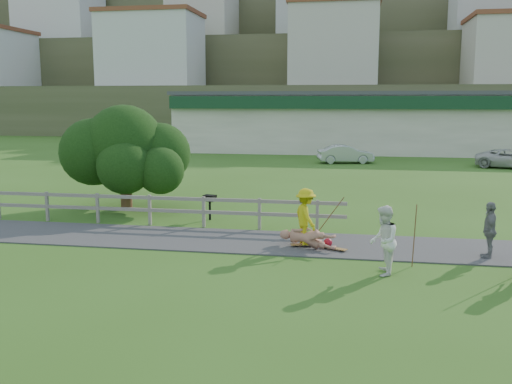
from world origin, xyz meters
TOP-DOWN VIEW (x-y plane):
  - ground at (0.00, 0.00)m, footprint 260.00×260.00m
  - path at (0.00, 1.50)m, footprint 34.00×3.00m
  - fence at (-4.62, 3.30)m, footprint 15.05×0.10m
  - strip_mall at (4.00, 34.94)m, footprint 32.50×10.75m
  - hillside at (0.00, 91.31)m, footprint 220.00×67.00m
  - skater_rider at (1.79, 1.13)m, footprint 1.09×1.29m
  - skater_fallen at (1.87, 0.97)m, footprint 1.21×1.84m
  - spectator_a at (4.00, -1.24)m, footprint 0.73×0.91m
  - spectator_b at (7.03, 0.84)m, footprint 0.51×1.00m
  - car_silver at (2.49, 24.72)m, footprint 4.08×2.18m
  - car_white at (13.24, 23.66)m, footprint 4.84×3.19m
  - tree at (-6.05, 6.07)m, footprint 5.20×5.20m
  - bbq at (-2.10, 4.54)m, footprint 0.51×0.43m
  - longboard_rider at (1.79, 1.13)m, footprint 0.93×0.45m
  - longboard_fallen at (2.67, 0.87)m, footprint 0.84×0.55m
  - helmet at (2.47, 1.32)m, footprint 0.27×0.27m
  - pole_rider at (2.39, 1.53)m, footprint 0.03×0.03m
  - pole_spec_left at (4.85, -0.38)m, footprint 0.03×0.03m

SIDE VIEW (x-z plane):
  - ground at x=0.00m, z-range 0.00..0.00m
  - path at x=0.00m, z-range 0.00..0.04m
  - longboard_fallen at x=2.67m, z-range 0.00..0.09m
  - longboard_rider at x=1.79m, z-range 0.00..0.10m
  - helmet at x=2.47m, z-range 0.00..0.27m
  - skater_fallen at x=1.87m, z-range 0.00..0.67m
  - bbq at x=-2.10m, z-range 0.00..0.95m
  - car_white at x=13.24m, z-range 0.00..1.24m
  - car_silver at x=2.49m, z-range 0.00..1.28m
  - fence at x=-4.62m, z-range 0.17..1.27m
  - spectator_b at x=7.03m, z-range 0.00..1.64m
  - pole_spec_left at x=4.85m, z-range 0.00..1.72m
  - skater_rider at x=1.79m, z-range 0.00..1.73m
  - spectator_a at x=4.00m, z-range 0.00..1.81m
  - pole_rider at x=2.39m, z-range 0.00..1.86m
  - tree at x=-6.05m, z-range 0.00..3.81m
  - strip_mall at x=4.00m, z-range 0.03..5.13m
  - hillside at x=0.00m, z-range -9.34..38.16m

